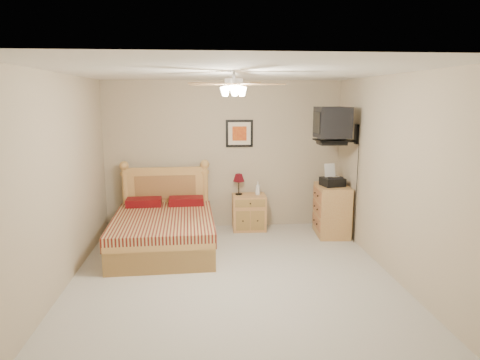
% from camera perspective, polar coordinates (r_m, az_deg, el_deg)
% --- Properties ---
extents(floor, '(4.50, 4.50, 0.00)m').
position_cam_1_polar(floor, '(5.46, -0.92, -13.00)').
color(floor, '#A9A499').
rests_on(floor, ground).
extents(ceiling, '(4.00, 4.50, 0.04)m').
position_cam_1_polar(ceiling, '(5.00, -1.01, 14.19)').
color(ceiling, white).
rests_on(ceiling, ground).
extents(wall_back, '(4.00, 0.04, 2.50)m').
position_cam_1_polar(wall_back, '(7.30, -2.21, 3.32)').
color(wall_back, tan).
rests_on(wall_back, ground).
extents(wall_front, '(4.00, 0.04, 2.50)m').
position_cam_1_polar(wall_front, '(2.92, 2.19, -8.40)').
color(wall_front, tan).
rests_on(wall_front, ground).
extents(wall_left, '(0.04, 4.50, 2.50)m').
position_cam_1_polar(wall_left, '(5.34, -22.92, -0.37)').
color(wall_left, tan).
rests_on(wall_left, ground).
extents(wall_right, '(0.04, 4.50, 2.50)m').
position_cam_1_polar(wall_right, '(5.59, 19.94, 0.32)').
color(wall_right, tan).
rests_on(wall_right, ground).
extents(bed, '(1.48, 1.91, 1.21)m').
position_cam_1_polar(bed, '(6.34, -10.25, -3.99)').
color(bed, tan).
rests_on(bed, ground).
extents(nightstand, '(0.56, 0.42, 0.60)m').
position_cam_1_polar(nightstand, '(7.28, 1.21, -4.32)').
color(nightstand, '#AF8144').
rests_on(nightstand, ground).
extents(table_lamp, '(0.21, 0.21, 0.36)m').
position_cam_1_polar(table_lamp, '(7.21, -0.17, -0.56)').
color(table_lamp, '#5A0C16').
rests_on(table_lamp, nightstand).
extents(lotion_bottle, '(0.09, 0.09, 0.23)m').
position_cam_1_polar(lotion_bottle, '(7.21, 2.39, -1.11)').
color(lotion_bottle, silver).
rests_on(lotion_bottle, nightstand).
extents(framed_picture, '(0.46, 0.04, 0.46)m').
position_cam_1_polar(framed_picture, '(7.26, -0.08, 6.22)').
color(framed_picture, black).
rests_on(framed_picture, wall_back).
extents(dresser, '(0.53, 0.73, 0.83)m').
position_cam_1_polar(dresser, '(7.14, 12.15, -3.95)').
color(dresser, '#A36838').
rests_on(dresser, ground).
extents(fax_machine, '(0.39, 0.40, 0.35)m').
position_cam_1_polar(fax_machine, '(6.98, 12.25, 0.63)').
color(fax_machine, black).
rests_on(fax_machine, dresser).
extents(magazine_lower, '(0.23, 0.30, 0.03)m').
position_cam_1_polar(magazine_lower, '(7.25, 11.70, -0.25)').
color(magazine_lower, beige).
rests_on(magazine_lower, dresser).
extents(magazine_upper, '(0.29, 0.34, 0.02)m').
position_cam_1_polar(magazine_upper, '(7.25, 11.99, -0.06)').
color(magazine_upper, gray).
rests_on(magazine_upper, magazine_lower).
extents(wall_tv, '(0.56, 0.46, 0.58)m').
position_cam_1_polar(wall_tv, '(6.67, 13.46, 7.15)').
color(wall_tv, black).
rests_on(wall_tv, wall_right).
extents(ceiling_fan, '(1.14, 1.14, 0.28)m').
position_cam_1_polar(ceiling_fan, '(4.80, -0.83, 12.66)').
color(ceiling_fan, white).
rests_on(ceiling_fan, ceiling).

